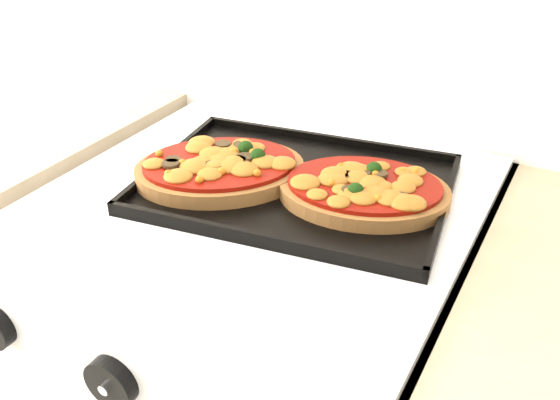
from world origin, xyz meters
The scene contains 5 objects.
control_panel centered at (0.05, 1.39, 0.85)m, with size 0.60×0.02×0.09m, color white.
knob_center centered at (0.06, 1.37, 0.85)m, with size 0.06×0.06×0.02m, color black.
baking_tray centered at (0.09, 1.74, 0.92)m, with size 0.42×0.31×0.02m, color black.
pizza_left centered at (-0.02, 1.70, 0.94)m, with size 0.24×0.18×0.04m, color #905F31, non-canonical shape.
pizza_right centered at (0.18, 1.75, 0.94)m, with size 0.23×0.18×0.03m, color #905F31, non-canonical shape.
Camera 1 is at (0.44, 1.04, 1.35)m, focal length 40.00 mm.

